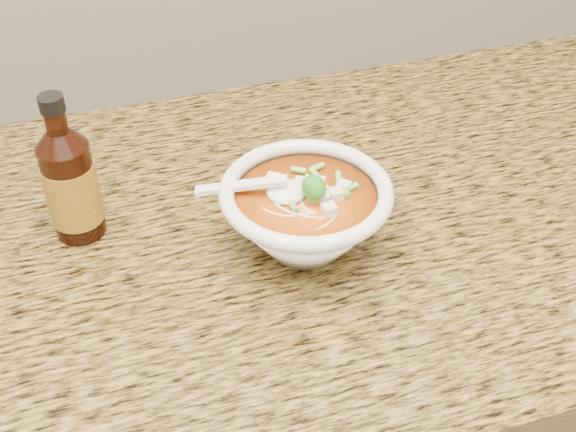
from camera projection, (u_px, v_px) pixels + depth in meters
name	position (u px, v px, depth m)	size (l,w,h in m)	color
counter_slab	(141.00, 256.00, 0.83)	(4.00, 0.68, 0.04)	olive
soup_bowl	(305.00, 216.00, 0.78)	(0.21, 0.19, 0.10)	white
hot_sauce_bottle	(71.00, 184.00, 0.79)	(0.06, 0.06, 0.18)	#371307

